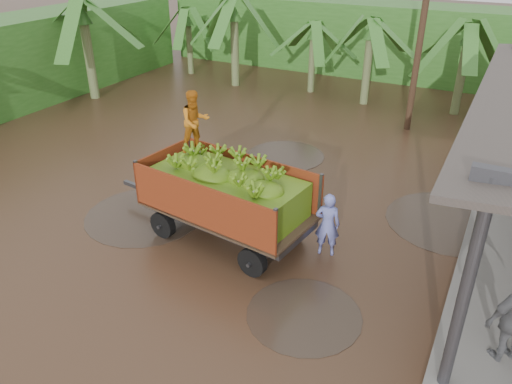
% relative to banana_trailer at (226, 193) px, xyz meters
% --- Properties ---
extents(ground, '(100.00, 100.00, 0.00)m').
position_rel_banana_trailer_xyz_m(ground, '(0.32, 1.44, -1.27)').
color(ground, black).
rests_on(ground, ground).
extents(hedge_north, '(22.00, 3.00, 3.60)m').
position_rel_banana_trailer_xyz_m(hedge_north, '(-1.68, 17.44, 0.53)').
color(hedge_north, '#2D661E').
rests_on(hedge_north, ground).
extents(hedge_west, '(3.00, 18.00, 3.60)m').
position_rel_banana_trailer_xyz_m(hedge_west, '(-13.68, 5.44, 0.53)').
color(hedge_west, '#2D661E').
rests_on(hedge_west, ground).
extents(banana_trailer, '(5.87, 2.53, 3.49)m').
position_rel_banana_trailer_xyz_m(banana_trailer, '(0.00, 0.00, 0.00)').
color(banana_trailer, '#AA3A18').
rests_on(banana_trailer, ground).
extents(man_blue, '(0.67, 0.53, 1.61)m').
position_rel_banana_trailer_xyz_m(man_blue, '(2.45, 0.51, -0.47)').
color(man_blue, '#6E75C9').
rests_on(man_blue, ground).
extents(utility_pole, '(1.20, 0.24, 7.35)m').
position_rel_banana_trailer_xyz_m(utility_pole, '(2.28, 9.88, 2.46)').
color(utility_pole, '#47301E').
rests_on(utility_pole, ground).
extents(banana_plants, '(24.67, 19.77, 4.46)m').
position_rel_banana_trailer_xyz_m(banana_plants, '(-4.45, 8.69, 0.62)').
color(banana_plants, '#2D661E').
rests_on(banana_plants, ground).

